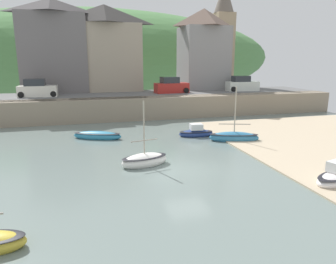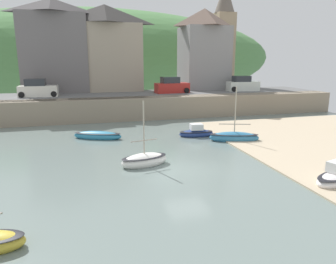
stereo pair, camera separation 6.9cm
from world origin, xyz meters
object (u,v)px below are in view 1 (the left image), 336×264
sailboat_nearest_shore (196,133)px  parked_car_end_of_row (242,85)px  waterfront_building_centre (106,48)px  parked_car_by_wall (171,86)px  sailboat_tall_mast (97,136)px  waterfront_building_left (54,46)px  waterfront_building_right (203,49)px  rowboat_small_beached (234,137)px  parked_car_near_slipway (37,89)px  fishing_boat_green (144,160)px  church_with_spire (223,33)px

sailboat_nearest_shore → parked_car_end_of_row: (11.07, 12.83, 2.90)m
waterfront_building_centre → parked_car_end_of_row: waterfront_building_centre is taller
parked_car_end_of_row → parked_car_by_wall: bearing=-176.9°
sailboat_tall_mast → sailboat_nearest_shore: bearing=14.7°
parked_car_by_wall → waterfront_building_left: bearing=156.3°
waterfront_building_centre → waterfront_building_right: 13.33m
rowboat_small_beached → parked_car_near_slipway: (-16.41, 15.17, 2.89)m
parked_car_near_slipway → parked_car_by_wall: same height
waterfront_building_left → fishing_boat_green: bearing=-74.6°
church_with_spire → fishing_boat_green: bearing=-122.7°
waterfront_building_centre → rowboat_small_beached: size_ratio=2.33×
waterfront_building_right → parked_car_end_of_row: size_ratio=2.56×
waterfront_building_left → fishing_boat_green: 25.74m
rowboat_small_beached → waterfront_building_centre: bearing=131.2°
sailboat_nearest_shore → church_with_spire: bearing=66.4°
waterfront_building_right → church_with_spire: 6.66m
sailboat_nearest_shore → parked_car_end_of_row: 17.19m
waterfront_building_left → parked_car_end_of_row: 24.24m
waterfront_building_left → sailboat_tall_mast: (4.03, -16.02, -7.79)m
waterfront_building_centre → parked_car_end_of_row: bearing=-14.7°
waterfront_building_left → parked_car_by_wall: size_ratio=2.63×
church_with_spire → sailboat_nearest_shore: size_ratio=5.00×
church_with_spire → sailboat_nearest_shore: church_with_spire is taller
church_with_spire → parked_car_end_of_row: size_ratio=3.67×
waterfront_building_right → parked_car_by_wall: waterfront_building_right is taller
waterfront_building_centre → fishing_boat_green: (0.30, -23.67, -7.52)m
sailboat_nearest_shore → parked_car_end_of_row: bearing=55.0°
church_with_spire → parked_car_end_of_row: 11.13m
sailboat_nearest_shore → parked_car_near_slipway: size_ratio=0.74×
sailboat_nearest_shore → waterfront_building_left: bearing=131.1°
rowboat_small_beached → parked_car_near_slipway: bearing=155.3°
waterfront_building_centre → waterfront_building_right: (13.33, 0.00, 0.03)m
sailboat_tall_mast → parked_car_end_of_row: parked_car_end_of_row is taller
waterfront_building_right → parked_car_end_of_row: bearing=-50.0°
waterfront_building_centre → parked_car_by_wall: waterfront_building_centre is taller
sailboat_tall_mast → parked_car_end_of_row: size_ratio=1.00×
waterfront_building_centre → parked_car_end_of_row: 18.28m
fishing_boat_green → parked_car_near_slipway: (-8.28, 19.17, 2.89)m
church_with_spire → parked_car_end_of_row: church_with_spire is taller
waterfront_building_left → sailboat_nearest_shore: waterfront_building_left is taller
parked_car_near_slipway → parked_car_end_of_row: bearing=1.5°
sailboat_nearest_shore → parked_car_end_of_row: parked_car_end_of_row is taller
sailboat_nearest_shore → rowboat_small_beached: rowboat_small_beached is taller
waterfront_building_centre → sailboat_nearest_shore: waterfront_building_centre is taller
waterfront_building_right → sailboat_nearest_shore: bearing=-112.8°
fishing_boat_green → parked_car_near_slipway: parked_car_near_slipway is taller
church_with_spire → sailboat_tall_mast: church_with_spire is taller
waterfront_building_right → parked_car_near_slipway: 22.28m
waterfront_building_left → waterfront_building_centre: 6.22m
waterfront_building_left → sailboat_nearest_shore: (12.26, -17.33, -7.74)m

